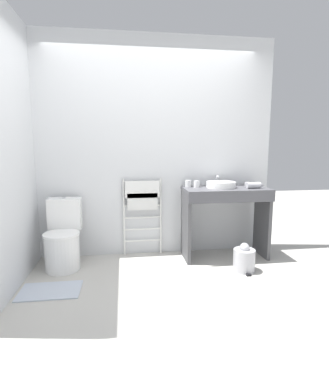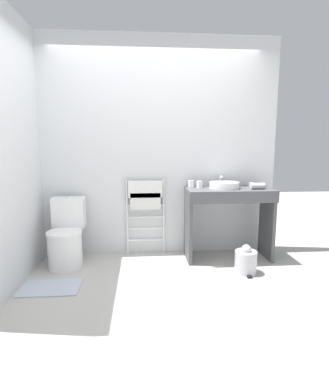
{
  "view_description": "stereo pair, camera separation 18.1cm",
  "coord_description": "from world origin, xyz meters",
  "px_view_note": "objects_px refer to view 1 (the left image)",
  "views": [
    {
      "loc": [
        -0.36,
        -2.44,
        1.36
      ],
      "look_at": [
        0.05,
        0.56,
        0.89
      ],
      "focal_mm": 28.0,
      "sensor_mm": 36.0,
      "label": 1
    },
    {
      "loc": [
        -0.18,
        -2.46,
        1.36
      ],
      "look_at": [
        0.05,
        0.56,
        0.89
      ],
      "focal_mm": 28.0,
      "sensor_mm": 36.0,
      "label": 2
    }
  ],
  "objects_px": {
    "cup_near_edge": "(197,184)",
    "toilet": "(63,240)",
    "hair_dryer": "(254,185)",
    "cup_near_wall": "(188,184)",
    "sink_basin": "(221,184)",
    "towel_radiator": "(142,200)",
    "trash_bin": "(244,259)"
  },
  "relations": [
    {
      "from": "cup_near_edge",
      "to": "toilet",
      "type": "bearing_deg",
      "value": -174.56
    },
    {
      "from": "toilet",
      "to": "hair_dryer",
      "type": "distance_m",
      "value": 2.3
    },
    {
      "from": "cup_near_edge",
      "to": "hair_dryer",
      "type": "bearing_deg",
      "value": -12.6
    },
    {
      "from": "hair_dryer",
      "to": "cup_near_edge",
      "type": "bearing_deg",
      "value": 167.4
    },
    {
      "from": "hair_dryer",
      "to": "cup_near_wall",
      "type": "bearing_deg",
      "value": 164.03
    },
    {
      "from": "toilet",
      "to": "hair_dryer",
      "type": "height_order",
      "value": "hair_dryer"
    },
    {
      "from": "sink_basin",
      "to": "towel_radiator",
      "type": "bearing_deg",
      "value": 168.71
    },
    {
      "from": "toilet",
      "to": "hair_dryer",
      "type": "relative_size",
      "value": 3.56
    },
    {
      "from": "sink_basin",
      "to": "trash_bin",
      "type": "bearing_deg",
      "value": -74.61
    },
    {
      "from": "sink_basin",
      "to": "cup_near_wall",
      "type": "height_order",
      "value": "cup_near_wall"
    },
    {
      "from": "hair_dryer",
      "to": "sink_basin",
      "type": "bearing_deg",
      "value": 166.36
    },
    {
      "from": "towel_radiator",
      "to": "cup_near_edge",
      "type": "bearing_deg",
      "value": -11.32
    },
    {
      "from": "sink_basin",
      "to": "cup_near_wall",
      "type": "xyz_separation_m",
      "value": [
        -0.38,
        0.12,
        0.0
      ]
    },
    {
      "from": "towel_radiator",
      "to": "sink_basin",
      "type": "relative_size",
      "value": 2.74
    },
    {
      "from": "cup_near_wall",
      "to": "sink_basin",
      "type": "bearing_deg",
      "value": -18.27
    },
    {
      "from": "cup_near_edge",
      "to": "hair_dryer",
      "type": "relative_size",
      "value": 0.38
    },
    {
      "from": "cup_near_edge",
      "to": "cup_near_wall",
      "type": "bearing_deg",
      "value": 143.21
    },
    {
      "from": "cup_near_wall",
      "to": "cup_near_edge",
      "type": "relative_size",
      "value": 1.01
    },
    {
      "from": "towel_radiator",
      "to": "sink_basin",
      "type": "bearing_deg",
      "value": -11.29
    },
    {
      "from": "sink_basin",
      "to": "hair_dryer",
      "type": "distance_m",
      "value": 0.39
    },
    {
      "from": "toilet",
      "to": "hair_dryer",
      "type": "xyz_separation_m",
      "value": [
        2.23,
        0.0,
        0.58
      ]
    },
    {
      "from": "toilet",
      "to": "towel_radiator",
      "type": "height_order",
      "value": "towel_radiator"
    },
    {
      "from": "cup_near_edge",
      "to": "towel_radiator",
      "type": "bearing_deg",
      "value": 168.68
    },
    {
      "from": "trash_bin",
      "to": "hair_dryer",
      "type": "bearing_deg",
      "value": 56.61
    },
    {
      "from": "cup_near_wall",
      "to": "cup_near_edge",
      "type": "distance_m",
      "value": 0.11
    },
    {
      "from": "sink_basin",
      "to": "cup_near_wall",
      "type": "distance_m",
      "value": 0.4
    },
    {
      "from": "towel_radiator",
      "to": "cup_near_wall",
      "type": "xyz_separation_m",
      "value": [
        0.56,
        -0.06,
        0.21
      ]
    },
    {
      "from": "cup_near_edge",
      "to": "hair_dryer",
      "type": "height_order",
      "value": "cup_near_edge"
    },
    {
      "from": "hair_dryer",
      "to": "trash_bin",
      "type": "height_order",
      "value": "hair_dryer"
    },
    {
      "from": "sink_basin",
      "to": "hair_dryer",
      "type": "height_order",
      "value": "same"
    },
    {
      "from": "towel_radiator",
      "to": "trash_bin",
      "type": "relative_size",
      "value": 3.04
    },
    {
      "from": "cup_near_edge",
      "to": "trash_bin",
      "type": "xyz_separation_m",
      "value": [
        0.42,
        -0.53,
        -0.77
      ]
    }
  ]
}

